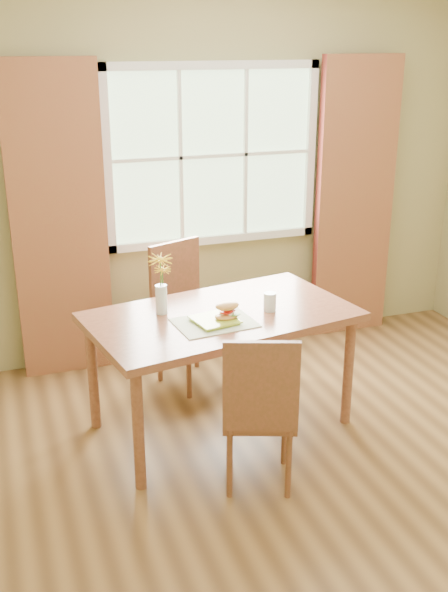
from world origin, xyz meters
name	(u,v)px	position (x,y,z in m)	size (l,w,h in m)	color
room	(331,243)	(0.00, 0.00, 1.35)	(4.24, 3.84, 2.74)	brown
window	(213,156)	(0.00, 1.87, 1.50)	(1.62, 0.06, 1.32)	#A2C696
curtain_left	(59,225)	(-1.15, 1.78, 1.10)	(0.65, 0.08, 2.20)	maroon
curtain_right	(355,201)	(1.15, 1.78, 1.10)	(0.65, 0.08, 2.20)	maroon
dining_table	(221,325)	(-0.35, 0.67, 0.68)	(1.70, 1.14, 0.76)	brown
chair_near	(260,406)	(-0.38, -0.03, 0.51)	(0.49, 0.49, 0.93)	brown
chair_far	(184,307)	(-0.38, 1.37, 0.55)	(0.54, 0.54, 1.00)	brown
placemat	(215,323)	(-0.44, 0.53, 0.77)	(0.45, 0.33, 0.01)	beige
plate	(215,321)	(-0.44, 0.53, 0.78)	(0.24, 0.24, 0.01)	#A3BD2F
croissant_sandwich	(227,311)	(-0.36, 0.52, 0.83)	(0.16, 0.11, 0.11)	#F1BB52
water_glass	(270,302)	(-0.06, 0.61, 0.82)	(0.08, 0.08, 0.11)	silver
flower_vase	(161,279)	(-0.69, 0.78, 0.98)	(0.15, 0.15, 0.36)	silver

